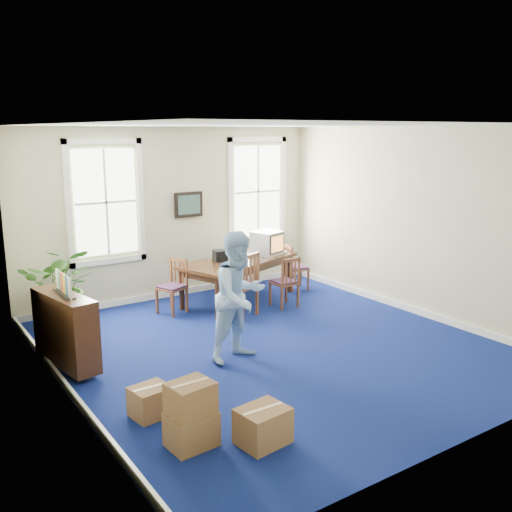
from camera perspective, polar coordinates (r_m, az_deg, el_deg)
floor at (r=8.55m, az=1.70°, el=-9.02°), size 6.50×6.50×0.00m
ceiling at (r=7.96m, az=1.86°, el=12.96°), size 6.50×6.50×0.00m
wall_back at (r=10.88m, az=-8.27°, el=4.24°), size 6.50×0.00×6.50m
wall_front at (r=5.85m, az=20.68°, el=-3.54°), size 6.50×0.00×6.50m
wall_left at (r=6.84m, az=-19.11°, el=-1.16°), size 0.00×6.50×6.50m
wall_right at (r=10.13m, az=15.74°, el=3.30°), size 0.00×6.50×6.50m
baseboard_back at (r=11.17m, az=-7.95°, el=-3.61°), size 6.00×0.04×0.12m
baseboard_left at (r=7.35m, az=-18.01°, el=-12.88°), size 0.04×6.50×0.12m
baseboard_right at (r=10.45m, az=15.14°, el=-5.08°), size 0.04×6.50×0.12m
window_left at (r=10.33m, az=-14.80°, el=5.21°), size 1.40×0.12×2.20m
window_right at (r=11.76m, az=0.15°, el=6.46°), size 1.40×0.12×2.20m
wall_picture at (r=10.94m, az=-6.76°, el=5.13°), size 0.58×0.06×0.48m
conference_table at (r=10.67m, az=-1.77°, el=-2.39°), size 2.54×1.73×0.79m
crt_tv at (r=10.94m, az=1.11°, el=1.32°), size 0.64×0.67×0.45m
game_console at (r=11.12m, az=2.60°, el=0.43°), size 0.15×0.18×0.04m
equipment_bag at (r=10.46m, az=-3.16°, el=0.09°), size 0.44×0.34×0.20m
chair_near_left at (r=9.74m, az=-1.66°, el=-2.86°), size 0.65×0.65×1.12m
chair_near_right at (r=10.28m, az=2.83°, el=-2.58°), size 0.42×0.42×0.93m
chair_end_left at (r=10.02m, az=-8.44°, el=-3.08°), size 0.55×0.55×0.94m
chair_end_right at (r=11.42m, az=4.08°, el=-1.12°), size 0.49×0.49×0.91m
man at (r=7.83m, az=-1.64°, el=-4.05°), size 1.00×0.84×1.81m
credenza at (r=8.04m, az=-18.47°, el=-7.43°), size 0.57×1.27×0.97m
brochure_rack at (r=7.86m, az=-18.67°, el=-3.05°), size 0.21×0.70×0.30m
potted_plant at (r=9.74m, az=-18.88°, el=-2.87°), size 1.52×1.44×1.34m
cardboard_boxes at (r=6.11m, az=-5.37°, el=-14.58°), size 1.44×1.44×0.72m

